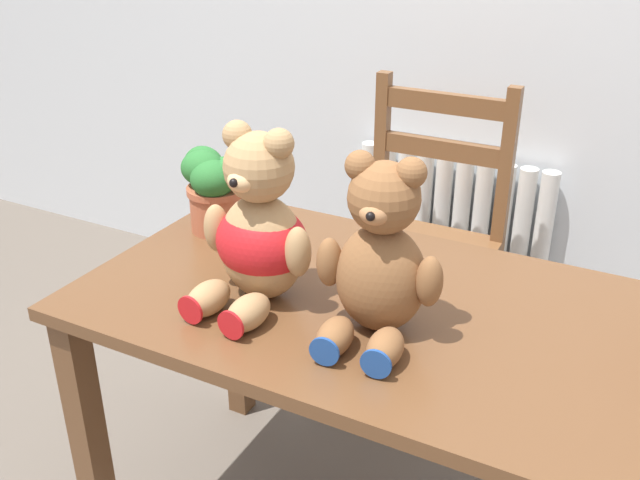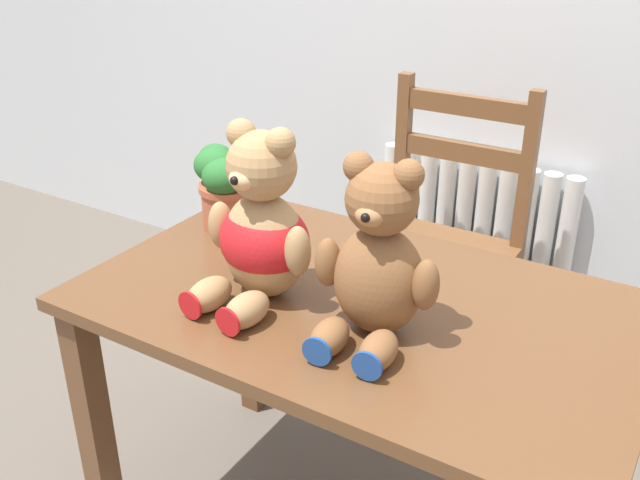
{
  "view_description": "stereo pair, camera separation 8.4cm",
  "coord_description": "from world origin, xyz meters",
  "px_view_note": "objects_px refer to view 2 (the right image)",
  "views": [
    {
      "loc": [
        0.52,
        -0.82,
        1.45
      ],
      "look_at": [
        -0.05,
        0.27,
        0.86
      ],
      "focal_mm": 40.0,
      "sensor_mm": 36.0,
      "label": 1
    },
    {
      "loc": [
        0.6,
        -0.77,
        1.45
      ],
      "look_at": [
        -0.05,
        0.27,
        0.86
      ],
      "focal_mm": 40.0,
      "sensor_mm": 36.0,
      "label": 2
    }
  ],
  "objects_px": {
    "wooden_chair_behind": "(441,244)",
    "potted_plant": "(226,182)",
    "teddy_bear_right": "(377,262)",
    "teddy_bear_left": "(261,231)"
  },
  "relations": [
    {
      "from": "wooden_chair_behind",
      "to": "potted_plant",
      "type": "distance_m",
      "value": 0.78
    },
    {
      "from": "wooden_chair_behind",
      "to": "teddy_bear_right",
      "type": "bearing_deg",
      "value": 103.7
    },
    {
      "from": "wooden_chair_behind",
      "to": "teddy_bear_right",
      "type": "distance_m",
      "value": 0.95
    },
    {
      "from": "wooden_chair_behind",
      "to": "potted_plant",
      "type": "relative_size",
      "value": 4.58
    },
    {
      "from": "teddy_bear_left",
      "to": "potted_plant",
      "type": "distance_m",
      "value": 0.36
    },
    {
      "from": "wooden_chair_behind",
      "to": "teddy_bear_right",
      "type": "relative_size",
      "value": 2.74
    },
    {
      "from": "teddy_bear_right",
      "to": "potted_plant",
      "type": "xyz_separation_m",
      "value": [
        -0.54,
        0.24,
        -0.03
      ]
    },
    {
      "from": "teddy_bear_left",
      "to": "teddy_bear_right",
      "type": "relative_size",
      "value": 1.05
    },
    {
      "from": "teddy_bear_left",
      "to": "potted_plant",
      "type": "relative_size",
      "value": 1.75
    },
    {
      "from": "wooden_chair_behind",
      "to": "teddy_bear_right",
      "type": "height_order",
      "value": "teddy_bear_right"
    }
  ]
}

